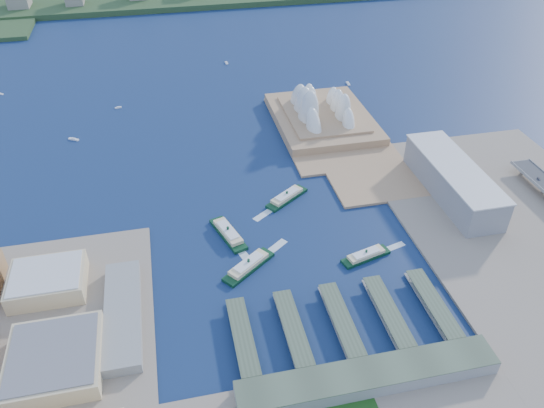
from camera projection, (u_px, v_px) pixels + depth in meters
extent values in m
plane|color=#0E2343|center=(302.00, 268.00, 504.66)|extent=(3000.00, 3000.00, 0.00)
cube|color=tan|center=(328.00, 129.00, 727.46)|extent=(135.00, 220.00, 3.00)
cube|color=gray|center=(453.00, 180.00, 589.55)|extent=(45.00, 155.00, 35.00)
cube|color=gray|center=(368.00, 377.00, 395.52)|extent=(200.00, 28.00, 12.00)
imported|color=slate|center=(539.00, 179.00, 600.51)|extent=(2.02, 4.98, 1.45)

